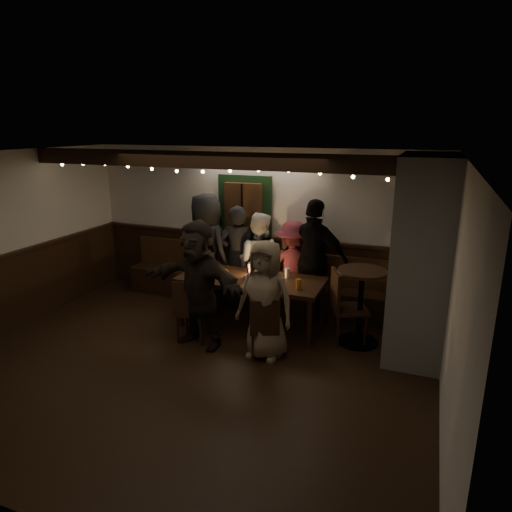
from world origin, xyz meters
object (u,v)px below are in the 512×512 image
at_px(person_a, 207,249).
at_px(person_g, 265,300).
at_px(high_top, 361,297).
at_px(person_f, 199,284).
at_px(person_d, 293,267).
at_px(person_e, 314,260).
at_px(dining_table, 251,282).
at_px(person_b, 237,256).
at_px(chair_near_right, 264,325).
at_px(chair_end, 343,302).
at_px(person_c, 258,261).
at_px(chair_near_left, 190,308).

relative_size(person_a, person_g, 1.20).
bearing_deg(high_top, person_f, -158.48).
bearing_deg(person_a, person_d, -153.45).
height_order(person_e, person_g, person_e).
xyz_separation_m(dining_table, person_f, (-0.44, -0.79, 0.18)).
height_order(person_b, person_f, person_f).
xyz_separation_m(chair_near_right, person_b, (-1.06, 1.59, 0.38)).
relative_size(chair_end, person_c, 0.65).
bearing_deg(chair_near_left, person_c, 74.97).
relative_size(chair_near_left, person_e, 0.49).
xyz_separation_m(chair_near_right, person_c, (-0.70, 1.62, 0.33)).
xyz_separation_m(dining_table, person_d, (0.41, 0.75, 0.05)).
relative_size(person_a, person_e, 1.00).
distance_m(chair_near_left, chair_end, 2.11).
bearing_deg(chair_end, chair_near_right, -134.29).
bearing_deg(person_b, person_f, 73.82).
distance_m(high_top, person_a, 2.74).
bearing_deg(person_d, person_a, -14.03).
height_order(chair_end, person_g, person_g).
xyz_separation_m(chair_near_right, person_d, (-0.12, 1.63, 0.28)).
bearing_deg(chair_end, person_e, 130.18).
height_order(person_d, person_g, person_g).
xyz_separation_m(dining_table, person_c, (-0.17, 0.75, 0.10)).
bearing_deg(person_f, high_top, 33.74).
height_order(chair_near_left, person_c, person_c).
bearing_deg(person_b, chair_near_right, 104.27).
bearing_deg(person_d, high_top, 129.90).
distance_m(person_d, person_g, 1.56).
relative_size(chair_end, high_top, 0.97).
relative_size(person_b, person_g, 1.08).
bearing_deg(person_d, person_f, 42.52).
bearing_deg(person_f, chair_end, 35.39).
distance_m(chair_end, person_a, 2.54).
bearing_deg(dining_table, person_d, 61.27).
bearing_deg(person_c, chair_near_right, 111.82).
bearing_deg(person_f, chair_near_right, 7.37).
bearing_deg(person_c, chair_near_left, 73.40).
relative_size(chair_near_left, person_c, 0.57).
xyz_separation_m(high_top, person_a, (-2.66, 0.62, 0.26)).
xyz_separation_m(person_b, person_d, (0.94, 0.03, -0.10)).
height_order(chair_near_right, person_e, person_e).
height_order(person_b, person_c, person_b).
xyz_separation_m(chair_end, person_g, (-0.85, -0.79, 0.20)).
relative_size(person_c, person_d, 1.06).
bearing_deg(dining_table, person_b, 126.33).
xyz_separation_m(high_top, person_f, (-2.05, -0.81, 0.20)).
bearing_deg(person_a, person_e, -156.31).
distance_m(person_a, person_c, 0.90).
bearing_deg(person_b, person_a, -10.91).
relative_size(chair_end, person_b, 0.61).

